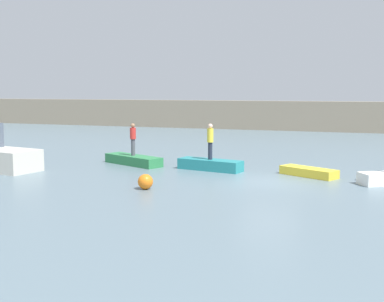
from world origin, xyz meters
name	(u,v)px	position (x,y,z in m)	size (l,w,h in m)	color
ground_plane	(269,182)	(0.00, 0.00, 0.00)	(120.00, 120.00, 0.00)	slate
embankment_wall	(324,116)	(0.00, 28.11, 1.46)	(80.00, 1.20, 2.92)	gray
rowboat_green	(133,160)	(-7.95, 2.67, 0.25)	(3.73, 1.03, 0.50)	#2D7F47
rowboat_teal	(210,165)	(-3.44, 2.29, 0.27)	(3.35, 0.97, 0.55)	teal
rowboat_yellow	(309,172)	(1.49, 2.14, 0.20)	(2.77, 0.91, 0.40)	gold
person_red_shirt	(133,138)	(-7.95, 2.67, 1.49)	(0.32, 0.32, 1.76)	#4C4C56
person_yellow_shirt	(210,140)	(-3.44, 2.29, 1.57)	(0.32, 0.32, 1.82)	#232838
mooring_buoy	(145,182)	(-4.50, -3.25, 0.32)	(0.63, 0.63, 0.63)	orange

